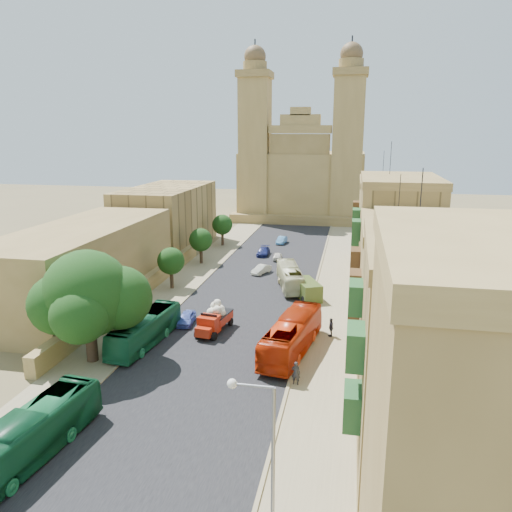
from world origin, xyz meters
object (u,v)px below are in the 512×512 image
at_px(street_tree_b, 171,261).
at_px(bus_red_east, 292,335).
at_px(car_cream, 288,277).
at_px(red_truck, 214,319).
at_px(pedestrian_a, 296,373).
at_px(car_dkblue, 263,251).
at_px(pedestrian_c, 331,327).
at_px(bus_green_north, 145,329).
at_px(bus_green_south, 30,436).
at_px(bus_cream_east, 290,277).
at_px(car_white_b, 278,256).
at_px(ficus_tree, 88,297).
at_px(car_white_a, 261,269).
at_px(street_tree_a, 127,296).
at_px(olive_pickup, 307,290).
at_px(street_tree_d, 222,225).
at_px(street_tree_c, 201,240).
at_px(car_blue_a, 187,318).
at_px(car_blue_b, 282,240).
at_px(church, 302,174).
at_px(streetlamp, 262,445).

bearing_deg(street_tree_b, bus_red_east, -42.78).
relative_size(bus_red_east, car_cream, 2.75).
bearing_deg(red_truck, pedestrian_a, -44.77).
relative_size(red_truck, car_dkblue, 1.28).
relative_size(bus_red_east, pedestrian_c, 6.20).
distance_m(bus_green_north, pedestrian_c, 16.86).
bearing_deg(pedestrian_a, bus_green_north, -12.64).
distance_m(street_tree_b, bus_green_south, 32.68).
relative_size(bus_cream_east, car_dkblue, 2.34).
xyz_separation_m(bus_red_east, car_white_b, (-6.00, 31.34, -1.00)).
xyz_separation_m(ficus_tree, car_white_a, (8.90, 28.33, -4.97)).
xyz_separation_m(ficus_tree, street_tree_a, (-0.58, 7.99, -2.59)).
distance_m(olive_pickup, car_white_b, 17.54).
xyz_separation_m(street_tree_d, red_truck, (8.73, -36.11, -2.15)).
bearing_deg(bus_cream_east, street_tree_c, -47.11).
xyz_separation_m(car_dkblue, pedestrian_a, (9.57, -39.24, 0.33)).
height_order(street_tree_c, car_white_a, street_tree_c).
distance_m(bus_green_north, car_white_a, 25.13).
height_order(ficus_tree, pedestrian_c, ficus_tree).
xyz_separation_m(car_blue_a, car_blue_b, (3.98, 37.96, -0.01)).
bearing_deg(car_cream, street_tree_d, -48.52).
xyz_separation_m(bus_red_east, pedestrian_a, (1.00, -5.54, -0.63)).
xyz_separation_m(red_truck, car_white_a, (0.76, 20.44, -0.74)).
bearing_deg(street_tree_d, car_blue_a, -80.97).
bearing_deg(church, pedestrian_c, -81.67).
bearing_deg(car_dkblue, car_cream, -67.57).
bearing_deg(street_tree_c, olive_pickup, -37.18).
distance_m(bus_cream_east, car_dkblue, 16.59).
relative_size(street_tree_b, car_blue_a, 1.44).
relative_size(car_blue_a, car_white_b, 1.07).
height_order(church, street_tree_a, church).
xyz_separation_m(street_tree_a, pedestrian_a, (17.50, -8.81, -2.03)).
bearing_deg(bus_red_east, car_blue_b, -71.25).
relative_size(car_white_a, car_cream, 0.85).
distance_m(street_tree_c, bus_green_north, 28.35).
bearing_deg(street_tree_c, car_blue_a, -76.36).
bearing_deg(car_dkblue, bus_red_east, -76.57).
height_order(street_tree_b, olive_pickup, street_tree_b).
bearing_deg(pedestrian_c, streetlamp, -16.44).
xyz_separation_m(bus_red_east, bus_cream_east, (-2.50, 18.27, -0.21)).
distance_m(bus_green_south, car_blue_a, 21.79).
distance_m(bus_red_east, car_dkblue, 34.78).
distance_m(red_truck, bus_green_south, 21.00).
relative_size(red_truck, car_blue_b, 1.49).
xyz_separation_m(street_tree_c, pedestrian_c, (19.64, -23.19, -2.51)).
xyz_separation_m(street_tree_d, bus_red_east, (16.50, -39.27, -1.91)).
relative_size(street_tree_a, bus_green_north, 0.44).
xyz_separation_m(street_tree_b, car_white_a, (9.49, 8.34, -2.80)).
bearing_deg(car_white_a, church, 111.73).
relative_size(street_tree_a, streetlamp, 0.54).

